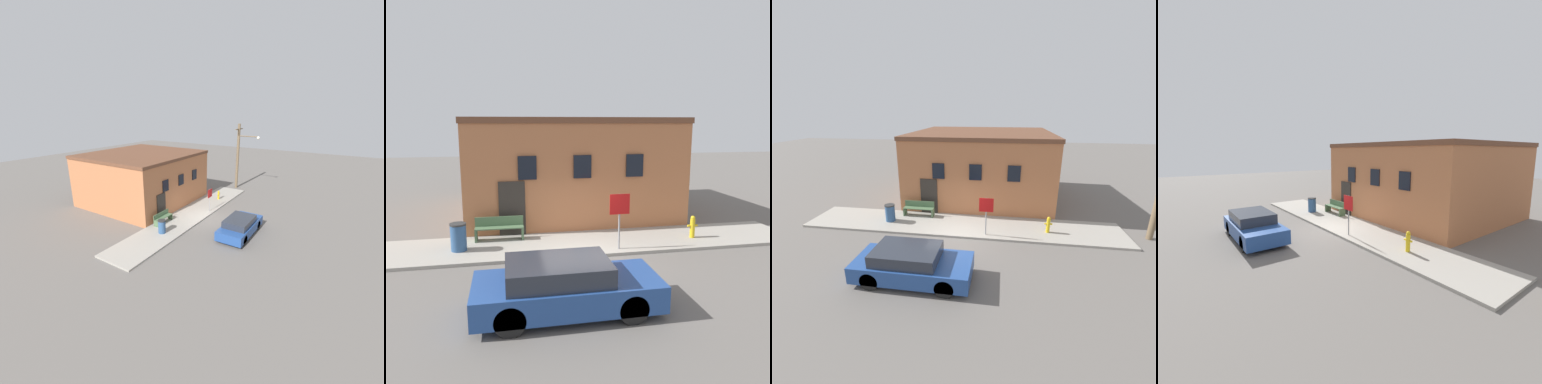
# 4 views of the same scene
# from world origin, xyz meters

# --- Properties ---
(ground_plane) EXTENTS (80.00, 80.00, 0.00)m
(ground_plane) POSITION_xyz_m (0.00, 0.00, 0.00)
(ground_plane) COLOR #66605B
(sidewalk) EXTENTS (16.87, 2.80, 0.11)m
(sidewalk) POSITION_xyz_m (0.00, 1.40, 0.05)
(sidewalk) COLOR #9E998E
(sidewalk) RESTS_ON ground
(brick_building) EXTENTS (9.24, 8.77, 4.60)m
(brick_building) POSITION_xyz_m (0.63, 7.12, 2.30)
(brick_building) COLOR #B26B42
(brick_building) RESTS_ON ground
(fire_hydrant) EXTENTS (0.39, 0.18, 0.84)m
(fire_hydrant) POSITION_xyz_m (4.53, 1.11, 0.53)
(fire_hydrant) COLOR gold
(fire_hydrant) RESTS_ON sidewalk
(stop_sign) EXTENTS (0.70, 0.06, 1.92)m
(stop_sign) POSITION_xyz_m (1.43, 0.40, 1.45)
(stop_sign) COLOR gray
(stop_sign) RESTS_ON sidewalk
(bench) EXTENTS (1.76, 0.44, 0.84)m
(bench) POSITION_xyz_m (-2.61, 2.27, 0.55)
(bench) COLOR #4C6B47
(bench) RESTS_ON sidewalk
(trash_bin) EXTENTS (0.55, 0.55, 0.95)m
(trash_bin) POSITION_xyz_m (-3.95, 1.28, 0.59)
(trash_bin) COLOR #2D517F
(trash_bin) RESTS_ON sidewalk
(parked_car) EXTENTS (4.33, 1.83, 1.27)m
(parked_car) POSITION_xyz_m (-1.05, -3.34, 0.63)
(parked_car) COLOR black
(parked_car) RESTS_ON ground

